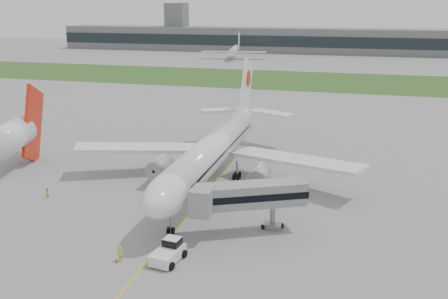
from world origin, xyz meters
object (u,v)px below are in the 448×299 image
(jet_bridge, at_px, (245,196))
(ground_crew_near, at_px, (120,254))
(pushback_tug, at_px, (169,251))
(neighbor_aircraft, at_px, (13,136))
(airliner, at_px, (214,148))

(jet_bridge, distance_m, ground_crew_near, 16.44)
(pushback_tug, xyz_separation_m, jet_bridge, (6.73, 8.94, 3.91))
(neighbor_aircraft, bearing_deg, airliner, -10.12)
(neighbor_aircraft, bearing_deg, pushback_tug, -46.26)
(pushback_tug, xyz_separation_m, ground_crew_near, (-5.14, -1.68, -0.15))
(airliner, height_order, pushback_tug, airliner)
(ground_crew_near, bearing_deg, airliner, -95.77)
(airliner, xyz_separation_m, neighbor_aircraft, (-35.46, -2.49, 0.24))
(ground_crew_near, bearing_deg, jet_bridge, -137.91)
(airliner, distance_m, neighbor_aircraft, 35.54)
(jet_bridge, bearing_deg, ground_crew_near, -163.96)
(pushback_tug, relative_size, neighbor_aircraft, 0.26)
(pushback_tug, height_order, neighbor_aircraft, neighbor_aircraft)
(airliner, xyz_separation_m, ground_crew_near, (-2.96, -27.80, -4.75))
(airliner, relative_size, neighbor_aircraft, 2.92)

